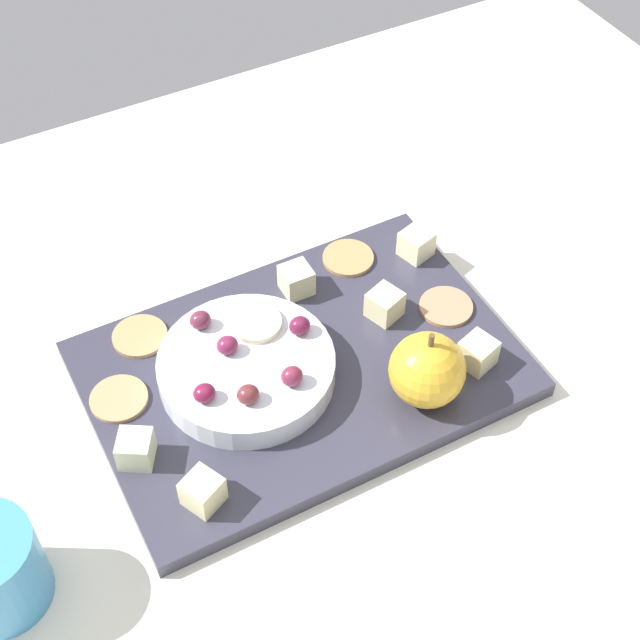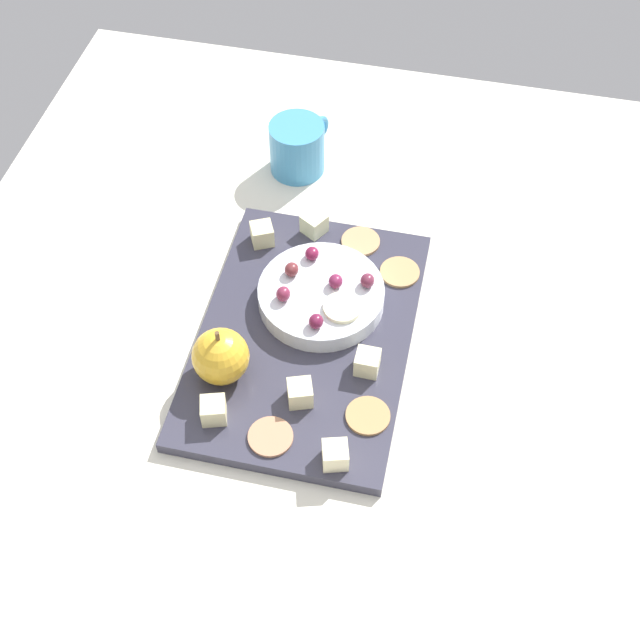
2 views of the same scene
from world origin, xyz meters
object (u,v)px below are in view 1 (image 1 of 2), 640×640
at_px(cheese_cube_4, 478,353).
at_px(grape_0, 206,396).
at_px(grape_5, 200,320).
at_px(apple_slice_0, 256,323).
at_px(platter, 301,369).
at_px(cheese_cube_3, 385,304).
at_px(grape_3, 227,345).
at_px(grape_4, 292,376).
at_px(grape_1, 300,326).
at_px(apple_whole, 427,370).
at_px(cracker_0, 446,307).
at_px(cheese_cube_2, 203,492).
at_px(cheese_cube_0, 297,280).
at_px(cracker_1, 348,258).
at_px(cracker_2, 119,399).
at_px(cheese_cube_1, 416,244).
at_px(cracker_3, 140,336).
at_px(grape_2, 248,394).
at_px(serving_dish, 247,368).
at_px(cheese_cube_5, 136,449).

height_order(cheese_cube_4, grape_0, grape_0).
xyz_separation_m(grape_5, apple_slice_0, (-0.04, 0.02, -0.01)).
relative_size(platter, grape_0, 19.50).
distance_m(cheese_cube_3, grape_3, 0.16).
bearing_deg(grape_4, cheese_cube_3, -157.92).
relative_size(platter, grape_1, 19.50).
height_order(apple_whole, cracker_0, apple_whole).
bearing_deg(cheese_cube_2, cheese_cube_4, -176.69).
xyz_separation_m(grape_0, grape_4, (-0.07, 0.02, 0.00)).
xyz_separation_m(grape_0, grape_3, (-0.04, -0.04, 0.00)).
height_order(platter, cheese_cube_0, cheese_cube_0).
relative_size(apple_whole, cracker_0, 1.31).
xyz_separation_m(cheese_cube_2, cracker_1, (-0.23, -0.18, -0.01)).
height_order(cracker_2, apple_slice_0, apple_slice_0).
xyz_separation_m(cheese_cube_1, grape_0, (0.26, 0.09, 0.02)).
bearing_deg(cheese_cube_0, platter, 65.34).
bearing_deg(cracker_3, cracker_2, 54.74).
bearing_deg(cheese_cube_0, grape_1, 65.19).
distance_m(cracker_2, apple_slice_0, 0.14).
distance_m(cracker_1, grape_3, 0.18).
bearing_deg(cracker_2, apple_whole, 153.55).
height_order(platter, apple_slice_0, apple_slice_0).
relative_size(cheese_cube_1, cracker_1, 0.55).
bearing_deg(apple_slice_0, cheese_cube_1, -170.58).
bearing_deg(grape_5, cracker_0, 163.06).
distance_m(cheese_cube_2, grape_2, 0.09).
bearing_deg(grape_0, cheese_cube_4, 166.76).
bearing_deg(serving_dish, cheese_cube_2, 49.38).
height_order(cheese_cube_2, cheese_cube_3, same).
distance_m(cracker_1, grape_0, 0.23).
distance_m(cracker_2, grape_2, 0.12).
height_order(grape_0, grape_2, same).
height_order(platter, grape_5, grape_5).
xyz_separation_m(cheese_cube_3, grape_0, (0.19, 0.03, 0.02)).
relative_size(cheese_cube_0, cracker_0, 0.55).
height_order(cracker_3, grape_0, grape_0).
bearing_deg(cracker_1, grape_4, 45.46).
distance_m(cheese_cube_4, grape_2, 0.21).
xyz_separation_m(cheese_cube_1, cracker_0, (0.01, 0.08, -0.01)).
bearing_deg(cracker_3, grape_3, 128.80).
distance_m(cheese_cube_1, grape_3, 0.23).
relative_size(cracker_3, grape_0, 2.63).
xyz_separation_m(cheese_cube_4, cracker_0, (-0.01, -0.07, -0.01)).
bearing_deg(cheese_cube_4, cheese_cube_5, -8.73).
distance_m(apple_whole, grape_2, 0.15).
height_order(cracker_1, grape_3, grape_3).
bearing_deg(grape_2, apple_slice_0, -119.82).
xyz_separation_m(cheese_cube_4, cracker_3, (0.25, -0.17, -0.01)).
height_order(cheese_cube_1, cracker_3, cheese_cube_1).
bearing_deg(platter, cheese_cube_1, -156.67).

